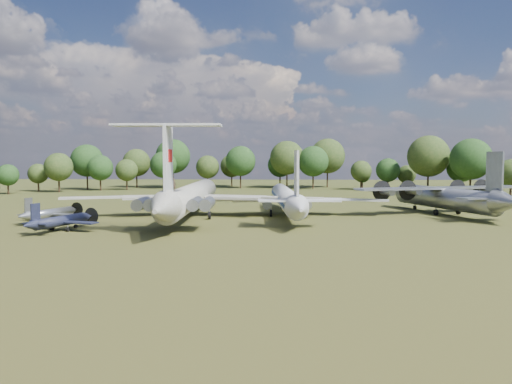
# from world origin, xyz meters

# --- Properties ---
(ground) EXTENTS (300.00, 300.00, 0.00)m
(ground) POSITION_xyz_m (0.00, 0.00, 0.00)
(ground) COLOR #283E14
(ground) RESTS_ON ground
(il62_airliner) EXTENTS (46.46, 59.67, 5.75)m
(il62_airliner) POSITION_xyz_m (-3.24, 2.45, 2.88)
(il62_airliner) COLOR beige
(il62_airliner) RESTS_ON ground
(tu104_jet) EXTENTS (39.20, 50.41, 4.81)m
(tu104_jet) POSITION_xyz_m (13.19, 6.12, 2.41)
(tu104_jet) COLOR silver
(tu104_jet) RESTS_ON ground
(an12_transport) EXTENTS (43.49, 45.97, 4.91)m
(an12_transport) POSITION_xyz_m (41.88, 9.63, 2.45)
(an12_transport) COLOR #9EA0A6
(an12_transport) RESTS_ON ground
(small_prop_west) EXTENTS (14.77, 17.31, 2.16)m
(small_prop_west) POSITION_xyz_m (-18.95, -13.56, 1.08)
(small_prop_west) COLOR black
(small_prop_west) RESTS_ON ground
(small_prop_northwest) EXTENTS (14.25, 16.81, 2.11)m
(small_prop_northwest) POSITION_xyz_m (-24.94, -3.96, 1.05)
(small_prop_northwest) COLOR #9D9FA5
(small_prop_northwest) RESTS_ON ground
(person_on_il62) EXTENTS (0.65, 0.44, 1.75)m
(person_on_il62) POSITION_xyz_m (-2.86, -13.65, 6.62)
(person_on_il62) COLOR #8D6548
(person_on_il62) RESTS_ON il62_airliner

